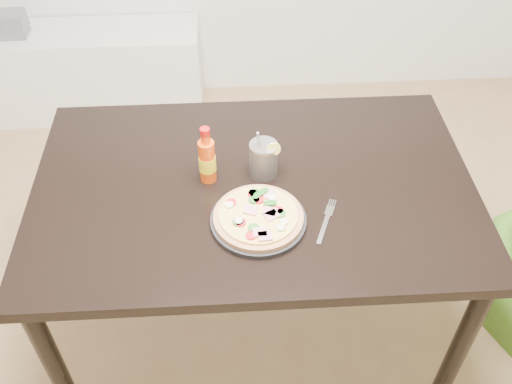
{
  "coord_description": "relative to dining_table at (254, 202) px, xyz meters",
  "views": [
    {
      "loc": [
        0.05,
        -0.72,
        1.99
      ],
      "look_at": [
        0.12,
        0.47,
        0.83
      ],
      "focal_mm": 40.0,
      "sensor_mm": 36.0,
      "label": 1
    }
  ],
  "objects": [
    {
      "name": "cd_stack",
      "position": [
        -1.17,
        1.46,
        -0.1
      ],
      "size": [
        0.14,
        0.12,
        0.13
      ],
      "color": "slate",
      "rests_on": "media_console"
    },
    {
      "name": "fork",
      "position": [
        0.21,
        -0.17,
        0.09
      ],
      "size": [
        0.09,
        0.18,
        0.0
      ],
      "rotation": [
        0.0,
        0.0,
        -0.38
      ],
      "color": "silver",
      "rests_on": "dining_table"
    },
    {
      "name": "cola_cup",
      "position": [
        0.03,
        0.05,
        0.14
      ],
      "size": [
        0.1,
        0.09,
        0.18
      ],
      "rotation": [
        0.0,
        0.0,
        -0.21
      ],
      "color": "black",
      "rests_on": "dining_table"
    },
    {
      "name": "room_shell",
      "position": [
        -0.12,
        -0.59,
        0.92
      ],
      "size": [
        4.5,
        4.5,
        4.5
      ],
      "color": "white",
      "rests_on": "ground"
    },
    {
      "name": "pizza",
      "position": [
        0.0,
        -0.17,
        0.11
      ],
      "size": [
        0.27,
        0.27,
        0.03
      ],
      "color": "tan",
      "rests_on": "plate"
    },
    {
      "name": "hot_sauce_bottle",
      "position": [
        -0.14,
        0.03,
        0.16
      ],
      "size": [
        0.06,
        0.06,
        0.2
      ],
      "rotation": [
        0.0,
        0.0,
        0.22
      ],
      "color": "#E6480D",
      "rests_on": "dining_table"
    },
    {
      "name": "dining_table",
      "position": [
        0.0,
        0.0,
        0.0
      ],
      "size": [
        1.4,
        0.9,
        0.75
      ],
      "color": "black",
      "rests_on": "ground"
    },
    {
      "name": "media_console",
      "position": [
        -0.92,
        1.48,
        -0.42
      ],
      "size": [
        1.4,
        0.34,
        0.5
      ],
      "primitive_type": "cube",
      "color": "white",
      "rests_on": "ground"
    },
    {
      "name": "plate",
      "position": [
        0.0,
        -0.17,
        0.09
      ],
      "size": [
        0.28,
        0.28,
        0.02
      ],
      "primitive_type": "cylinder",
      "color": "black",
      "rests_on": "dining_table"
    }
  ]
}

